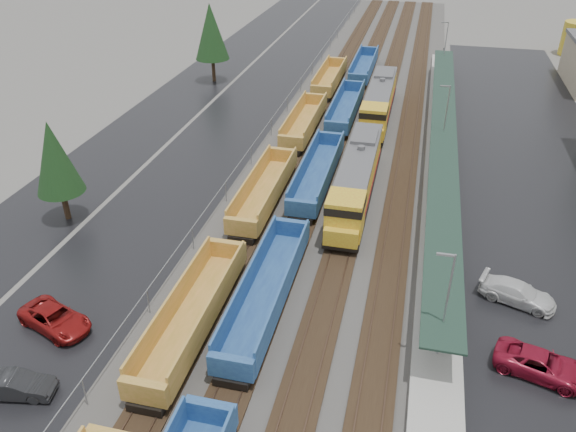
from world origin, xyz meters
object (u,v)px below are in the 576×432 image
(locomotive_trail, at_px, (379,103))
(well_string_blue, at_px, (296,222))
(locomotive_lead, at_px, (356,180))
(well_string_yellow, at_px, (235,242))
(parked_car_east_b, at_px, (541,364))
(parked_car_west_c, at_px, (55,319))
(parked_car_east_c, at_px, (518,293))
(parked_car_west_b, at_px, (16,386))

(locomotive_trail, relative_size, well_string_blue, 0.18)
(locomotive_lead, height_order, well_string_yellow, locomotive_lead)
(well_string_blue, height_order, parked_car_east_b, well_string_blue)
(locomotive_lead, bearing_deg, locomotive_trail, 90.00)
(locomotive_lead, bearing_deg, well_string_yellow, -127.13)
(locomotive_trail, height_order, well_string_yellow, locomotive_trail)
(well_string_blue, bearing_deg, locomotive_lead, 58.49)
(parked_car_west_c, relative_size, parked_car_east_c, 1.03)
(parked_car_west_c, bearing_deg, locomotive_lead, -18.88)
(locomotive_trail, relative_size, parked_car_east_c, 3.77)
(parked_car_west_b, xyz_separation_m, parked_car_east_c, (28.67, 15.38, 0.03))
(locomotive_trail, relative_size, parked_car_west_c, 3.67)
(locomotive_lead, relative_size, parked_car_west_c, 3.67)
(parked_car_east_b, distance_m, parked_car_east_c, 6.75)
(locomotive_trail, distance_m, parked_car_west_c, 45.50)
(locomotive_lead, xyz_separation_m, locomotive_trail, (0.00, 21.00, 0.00))
(well_string_blue, height_order, parked_car_west_b, well_string_blue)
(well_string_blue, height_order, parked_car_west_c, well_string_blue)
(locomotive_lead, xyz_separation_m, well_string_blue, (-4.00, -6.53, -1.12))
(well_string_blue, height_order, parked_car_east_c, well_string_blue)
(well_string_yellow, height_order, parked_car_east_c, well_string_yellow)
(locomotive_trail, xyz_separation_m, well_string_blue, (-4.00, -27.53, -1.12))
(well_string_yellow, distance_m, parked_car_west_b, 17.98)
(locomotive_lead, relative_size, parked_car_east_b, 3.61)
(parked_car_east_b, bearing_deg, well_string_blue, 72.64)
(well_string_blue, xyz_separation_m, parked_car_east_c, (16.88, -4.85, -0.48))
(locomotive_lead, distance_m, locomotive_trail, 21.00)
(locomotive_trail, xyz_separation_m, parked_car_east_c, (12.88, -32.37, -1.60))
(locomotive_trail, relative_size, parked_car_west_b, 4.47)
(parked_car_west_b, distance_m, parked_car_east_b, 30.54)
(locomotive_lead, height_order, well_string_blue, locomotive_lead)
(locomotive_trail, relative_size, well_string_yellow, 0.19)
(well_string_yellow, relative_size, parked_car_east_b, 18.86)
(locomotive_trail, bearing_deg, parked_car_east_b, -70.96)
(well_string_blue, relative_size, parked_car_east_b, 20.21)
(locomotive_lead, distance_m, well_string_blue, 7.74)
(parked_car_east_c, bearing_deg, parked_car_west_c, 127.39)
(parked_car_east_b, bearing_deg, parked_car_west_c, 111.96)
(well_string_blue, bearing_deg, parked_car_west_b, -120.24)
(locomotive_trail, distance_m, parked_car_west_b, 50.33)
(well_string_yellow, distance_m, well_string_blue, 5.69)
(well_string_yellow, bearing_deg, parked_car_east_b, -19.31)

